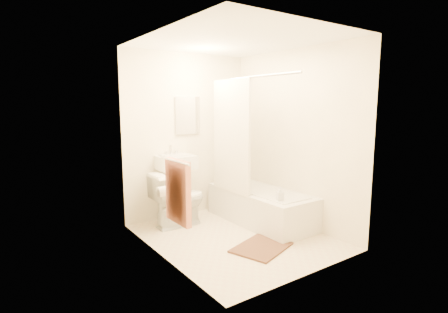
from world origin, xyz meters
TOP-DOWN VIEW (x-y plane):
  - floor at (0.00, 0.00)m, footprint 2.40×2.40m
  - ceiling at (0.00, 0.00)m, footprint 2.40×2.40m
  - wall_back at (0.00, 1.20)m, footprint 2.00×0.02m
  - wall_left at (-1.00, 0.00)m, footprint 0.02×2.40m
  - wall_right at (1.00, 0.00)m, footprint 0.02×2.40m
  - mirror at (0.00, 1.18)m, footprint 0.40×0.03m
  - curtain_rod at (0.30, 0.10)m, footprint 0.03×1.70m
  - shower_curtain at (0.30, 0.50)m, footprint 0.04×0.80m
  - towel_bar at (-0.96, -0.25)m, footprint 0.02×0.60m
  - towel at (-0.93, -0.25)m, footprint 0.06×0.45m
  - toilet_paper at (-0.93, 0.12)m, footprint 0.11×0.12m
  - toilet at (-0.38, 0.80)m, footprint 0.76×0.43m
  - sink at (-0.29, 1.06)m, footprint 0.55×0.45m
  - bathtub at (0.64, 0.27)m, footprint 0.71×1.63m
  - bath_mat at (0.04, -0.45)m, footprint 0.79×0.69m
  - soap_bottle at (0.48, -0.29)m, footprint 0.11×0.11m
  - scrub_brush at (0.65, 0.88)m, footprint 0.09×0.21m

SIDE VIEW (x-z plane):
  - floor at x=0.00m, z-range 0.00..0.00m
  - bath_mat at x=0.04m, z-range 0.00..0.02m
  - bathtub at x=0.64m, z-range 0.00..0.46m
  - toilet at x=-0.38m, z-range 0.00..0.74m
  - scrub_brush at x=0.65m, z-range 0.46..0.50m
  - sink at x=-0.29m, z-range 0.00..1.03m
  - soap_bottle at x=0.48m, z-range 0.46..0.64m
  - toilet_paper at x=-0.93m, z-range 0.64..0.76m
  - towel at x=-0.93m, z-range 0.45..1.11m
  - towel_bar at x=-0.96m, z-range 1.09..1.11m
  - wall_back at x=0.00m, z-range 0.00..2.40m
  - wall_left at x=-1.00m, z-range 0.00..2.40m
  - wall_right at x=1.00m, z-range 0.00..2.40m
  - shower_curtain at x=0.30m, z-range 0.44..2.00m
  - mirror at x=0.00m, z-range 1.23..1.77m
  - curtain_rod at x=0.30m, z-range 1.98..2.02m
  - ceiling at x=0.00m, z-range 2.40..2.40m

